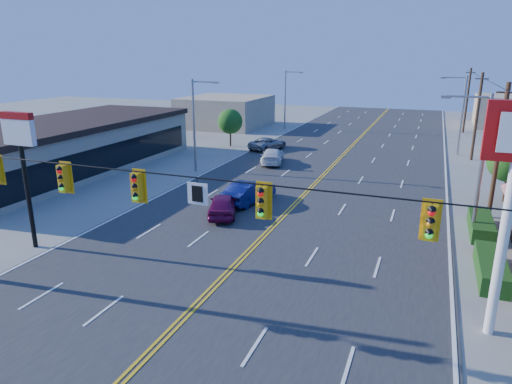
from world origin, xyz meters
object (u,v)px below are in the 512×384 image
(signal_span, at_px, (165,205))
(car_silver, at_px, (268,144))
(car_magenta, at_px, (223,205))
(car_white, at_px, (272,157))
(pizza_hut_sign, at_px, (22,152))
(car_blue, at_px, (249,192))

(signal_span, relative_size, car_silver, 5.14)
(car_magenta, bearing_deg, car_white, -102.82)
(pizza_hut_sign, distance_m, car_magenta, 11.81)
(signal_span, height_order, car_blue, signal_span)
(car_magenta, relative_size, car_white, 0.87)
(car_silver, bearing_deg, pizza_hut_sign, 105.23)
(signal_span, height_order, car_white, signal_span)
(pizza_hut_sign, bearing_deg, signal_span, -20.19)
(car_blue, distance_m, car_white, 12.24)
(pizza_hut_sign, relative_size, car_blue, 1.47)
(car_magenta, xyz_separation_m, car_blue, (0.53, 3.13, 0.05))
(car_magenta, bearing_deg, car_blue, -119.72)
(car_magenta, xyz_separation_m, car_white, (-1.93, 15.13, -0.02))
(car_blue, relative_size, car_silver, 0.98)
(car_white, bearing_deg, pizza_hut_sign, 63.10)
(car_magenta, distance_m, car_white, 15.25)
(signal_span, bearing_deg, car_white, 101.36)
(pizza_hut_sign, height_order, car_silver, pizza_hut_sign)
(car_white, bearing_deg, car_magenta, 83.47)
(pizza_hut_sign, height_order, car_magenta, pizza_hut_sign)
(car_blue, bearing_deg, signal_span, 113.27)
(signal_span, height_order, car_magenta, signal_span)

